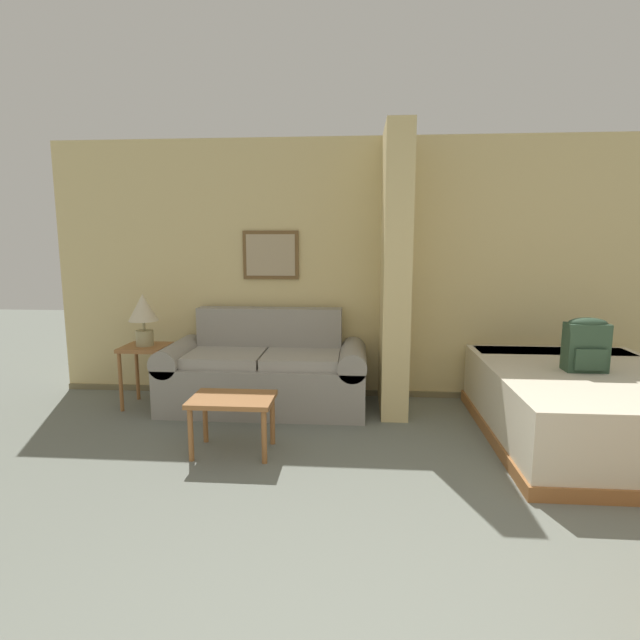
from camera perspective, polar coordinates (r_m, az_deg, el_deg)
wall_back at (r=5.12m, az=8.52°, el=5.56°), size 7.00×0.16×2.60m
wall_partition_pillar at (r=4.68m, az=8.55°, el=5.30°), size 0.24×0.77×2.60m
couch at (r=4.87m, az=-6.27°, el=-6.00°), size 1.94×0.84×0.93m
coffee_table at (r=3.87m, az=-9.96°, el=-9.57°), size 0.62×0.43×0.43m
side_table at (r=5.12m, az=-19.29°, el=-4.02°), size 0.42×0.42×0.60m
table_lamp at (r=5.04m, az=-19.55°, el=0.80°), size 0.28×0.28×0.50m
bed at (r=4.58m, az=28.17°, el=-8.62°), size 1.56×2.04×0.57m
backpack at (r=4.46m, az=28.14°, el=-2.42°), size 0.31×0.20×0.43m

